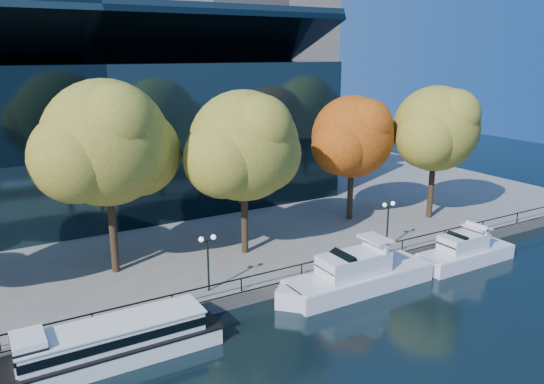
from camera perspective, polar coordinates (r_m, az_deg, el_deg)
ground at (r=35.32m, az=-0.80°, el=-14.05°), size 160.00×160.00×0.00m
promenade at (r=67.16m, az=-16.33°, el=0.00°), size 90.00×67.08×1.00m
railing at (r=37.02m, az=-3.34°, el=-9.29°), size 88.20×0.08×0.99m
convention_building at (r=60.36m, az=-19.47°, el=5.89°), size 50.00×24.57×21.43m
tour_boat at (r=32.39m, az=-18.03°, el=-15.37°), size 14.43×3.22×2.74m
cruiser_near at (r=39.79m, az=8.80°, el=-8.87°), size 12.97×3.34×3.76m
cruiser_far at (r=46.72m, az=19.79°, el=-6.11°), size 10.03×2.78×3.28m
tree_2 at (r=39.50m, az=-17.14°, el=4.80°), size 11.29×9.26×14.32m
tree_3 at (r=41.82m, az=-2.81°, el=4.75°), size 10.91×8.95×13.28m
tree_4 at (r=51.45m, az=8.82°, el=5.72°), size 9.82×8.05×12.12m
tree_5 at (r=53.68m, az=17.36°, el=6.34°), size 10.25×8.41×12.99m
lamp_1 at (r=36.55m, az=-6.93°, el=-6.24°), size 1.26×0.36×4.03m
lamp_2 at (r=45.12m, az=12.39°, el=-2.34°), size 1.26×0.36×4.03m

